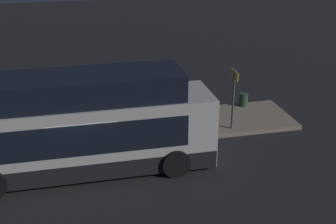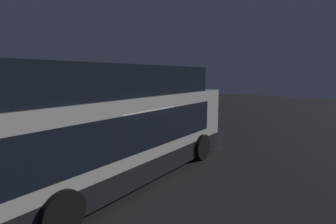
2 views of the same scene
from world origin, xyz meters
name	(u,v)px [view 1 (image 1 of 2)]	position (x,y,z in m)	size (l,w,h in m)	color
ground	(84,172)	(0.00, 0.00, 0.00)	(80.00, 80.00, 0.00)	#232326
platform	(79,134)	(0.00, 3.26, 0.10)	(20.00, 3.33, 0.20)	gray
bus_lead	(76,130)	(-0.17, 0.10, 1.73)	(10.25, 2.73, 3.88)	silver
passenger_boarding	(210,113)	(5.64, 1.97, 1.08)	(0.52, 0.60, 1.63)	silver
passenger_waiting	(169,101)	(4.20, 3.66, 1.13)	(0.60, 0.55, 1.71)	gray
passenger_with_bags	(200,99)	(5.64, 3.47, 1.17)	(0.50, 0.50, 1.78)	gray
suitcase	(179,110)	(4.80, 4.06, 0.50)	(0.39, 0.21, 0.84)	#598C59
sign_post	(234,92)	(6.75, 2.08, 1.95)	(0.10, 0.81, 2.79)	#4C4C51
trash_bin	(243,100)	(8.28, 4.54, 0.52)	(0.44, 0.44, 0.65)	#2D4C33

